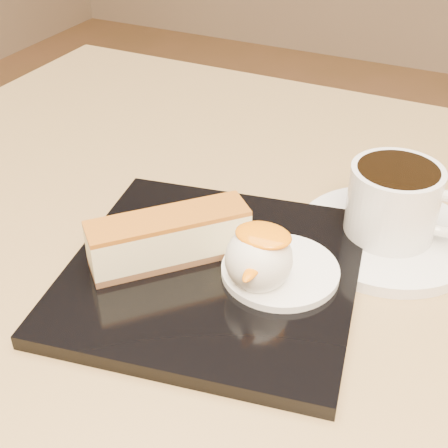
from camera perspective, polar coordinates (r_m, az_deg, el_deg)
The scene contains 9 objects.
table at distance 0.62m, azimuth -2.28°, elevation -14.84°, with size 0.80×0.80×0.72m.
dessert_plate at distance 0.49m, azimuth -1.02°, elevation -4.49°, with size 0.22×0.22×0.01m, color black.
cheesecake at distance 0.48m, azimuth -5.04°, elevation -1.27°, with size 0.11×0.11×0.04m.
cream_smear at distance 0.48m, azimuth 5.16°, elevation -4.26°, with size 0.09×0.09×0.01m, color white.
ice_cream_scoop at distance 0.45m, azimuth 3.19°, elevation -3.20°, with size 0.05×0.05×0.05m, color white.
mango_sauce at distance 0.44m, azimuth 3.62°, elevation -1.03°, with size 0.04×0.03×0.01m, color orange.
mint_sprig at distance 0.50m, azimuth 3.08°, elevation -1.44°, with size 0.03×0.02×0.00m.
saucer at distance 0.55m, azimuth 14.64°, elevation -1.10°, with size 0.15×0.15×0.01m, color white.
coffee_cup at distance 0.53m, azimuth 15.41°, elevation 2.07°, with size 0.10×0.07×0.06m.
Camera 1 is at (0.20, -0.35, 1.03)m, focal length 50.00 mm.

